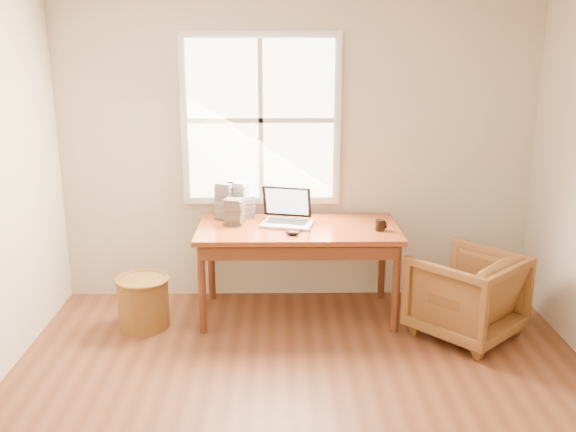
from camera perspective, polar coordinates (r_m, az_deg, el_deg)
name	(u,v)px	position (r m, az deg, el deg)	size (l,w,h in m)	color
room_shell	(303,211)	(3.38, 1.37, 0.49)	(4.04, 4.54, 2.64)	brown
desk	(298,229)	(5.11, 0.91, -1.18)	(1.60, 0.80, 0.04)	brown
armchair	(466,295)	(5.07, 15.55, -6.75)	(0.70, 0.72, 0.65)	brown
wicker_stool	(143,303)	(5.19, -12.73, -7.56)	(0.39, 0.39, 0.39)	brown
laptop	(287,208)	(5.11, -0.08, 0.73)	(0.39, 0.41, 0.29)	#B5B6BC
mouse	(292,233)	(4.88, 0.38, -1.51)	(0.11, 0.06, 0.04)	black
coffee_mug	(380,225)	(5.05, 8.19, -0.80)	(0.08, 0.08, 0.09)	black
cd_stack_a	(238,200)	(5.37, -4.45, 1.47)	(0.15, 0.14, 0.30)	silver
cd_stack_b	(234,211)	(5.17, -4.79, 0.40)	(0.14, 0.12, 0.21)	#26262B
cd_stack_c	(225,201)	(5.34, -5.64, 1.35)	(0.13, 0.12, 0.30)	#A5A4B2
cd_stack_d	(244,207)	(5.36, -3.93, 0.84)	(0.15, 0.13, 0.19)	silver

